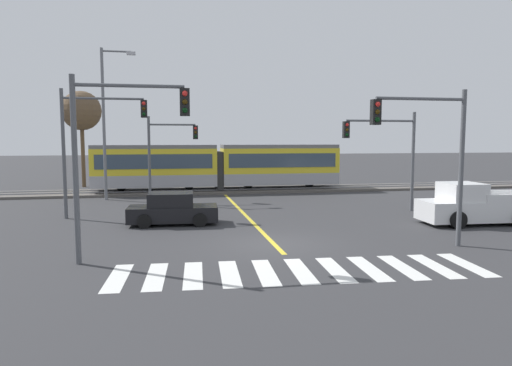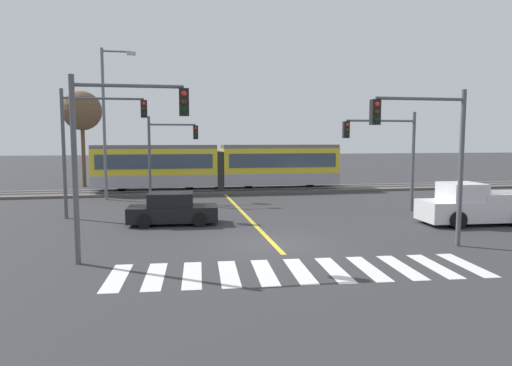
{
  "view_description": "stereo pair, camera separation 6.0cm",
  "coord_description": "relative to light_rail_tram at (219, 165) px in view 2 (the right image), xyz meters",
  "views": [
    {
      "loc": [
        -3.92,
        -16.92,
        4.09
      ],
      "look_at": [
        0.8,
        8.01,
        1.6
      ],
      "focal_mm": 32.0,
      "sensor_mm": 36.0,
      "label": 1
    },
    {
      "loc": [
        -3.87,
        -16.93,
        4.09
      ],
      "look_at": [
        0.8,
        8.01,
        1.6
      ],
      "focal_mm": 32.0,
      "sensor_mm": 36.0,
      "label": 2
    }
  ],
  "objects": [
    {
      "name": "crosswalk_stripe_5",
      "position": [
        0.25,
        -21.44,
        -2.04
      ],
      "size": [
        0.73,
        2.83,
        0.01
      ],
      "primitive_type": "cube",
      "rotation": [
        0.0,
        0.0,
        -0.06
      ],
      "color": "silver",
      "rests_on": "ground"
    },
    {
      "name": "street_lamp_west",
      "position": [
        -7.72,
        -3.14,
        3.52
      ],
      "size": [
        2.24,
        0.28,
        9.94
      ],
      "color": "slate",
      "rests_on": "ground"
    },
    {
      "name": "crosswalk_stripe_2",
      "position": [
        -3.05,
        -21.24,
        -2.04
      ],
      "size": [
        0.73,
        2.83,
        0.01
      ],
      "primitive_type": "cube",
      "rotation": [
        0.0,
        0.0,
        -0.06
      ],
      "color": "silver",
      "rests_on": "ground"
    },
    {
      "name": "crosswalk_stripe_8",
      "position": [
        3.54,
        -21.64,
        -2.04
      ],
      "size": [
        0.73,
        2.83,
        0.01
      ],
      "primitive_type": "cube",
      "rotation": [
        0.0,
        0.0,
        -0.06
      ],
      "color": "silver",
      "rests_on": "ground"
    },
    {
      "name": "traffic_light_mid_left",
      "position": [
        -7.56,
        -10.27,
        2.29
      ],
      "size": [
        4.25,
        0.38,
        6.57
      ],
      "color": "#515459",
      "rests_on": "ground"
    },
    {
      "name": "lane_centre_line",
      "position": [
        0.25,
        -10.72,
        -2.05
      ],
      "size": [
        0.2,
        17.44,
        0.01
      ],
      "primitive_type": "cube",
      "color": "gold",
      "rests_on": "ground"
    },
    {
      "name": "light_rail_tram",
      "position": [
        0.0,
        0.0,
        0.0
      ],
      "size": [
        18.5,
        2.64,
        3.43
      ],
      "color": "#9E9EA3",
      "rests_on": "track_bed"
    },
    {
      "name": "track_bed",
      "position": [
        0.25,
        0.01,
        -1.96
      ],
      "size": [
        120.0,
        4.0,
        0.18
      ],
      "primitive_type": "cube",
      "color": "#56514C",
      "rests_on": "ground"
    },
    {
      "name": "crosswalk_stripe_0",
      "position": [
        -5.24,
        -21.1,
        -2.04
      ],
      "size": [
        0.73,
        2.83,
        0.01
      ],
      "primitive_type": "cube",
      "rotation": [
        0.0,
        0.0,
        -0.06
      ],
      "color": "silver",
      "rests_on": "ground"
    },
    {
      "name": "crosswalk_stripe_6",
      "position": [
        1.34,
        -21.5,
        -2.04
      ],
      "size": [
        0.73,
        2.83,
        0.01
      ],
      "primitive_type": "cube",
      "rotation": [
        0.0,
        0.0,
        -0.06
      ],
      "color": "silver",
      "rests_on": "ground"
    },
    {
      "name": "crosswalk_stripe_9",
      "position": [
        4.64,
        -21.7,
        -2.04
      ],
      "size": [
        0.73,
        2.83,
        0.01
      ],
      "primitive_type": "cube",
      "rotation": [
        0.0,
        0.0,
        -0.06
      ],
      "color": "silver",
      "rests_on": "ground"
    },
    {
      "name": "crosswalk_stripe_1",
      "position": [
        -4.15,
        -21.17,
        -2.04
      ],
      "size": [
        0.73,
        2.83,
        0.01
      ],
      "primitive_type": "cube",
      "rotation": [
        0.0,
        0.0,
        -0.06
      ],
      "color": "silver",
      "rests_on": "ground"
    },
    {
      "name": "sedan_crossing",
      "position": [
        -3.58,
        -12.85,
        -1.35
      ],
      "size": [
        4.28,
        2.07,
        1.52
      ],
      "color": "black",
      "rests_on": "ground"
    },
    {
      "name": "crosswalk_stripe_7",
      "position": [
        2.44,
        -21.57,
        -2.04
      ],
      "size": [
        0.73,
        2.83,
        0.01
      ],
      "primitive_type": "cube",
      "rotation": [
        0.0,
        0.0,
        -0.06
      ],
      "color": "silver",
      "rests_on": "ground"
    },
    {
      "name": "bare_tree_far_west",
      "position": [
        -10.83,
        5.63,
        4.28
      ],
      "size": [
        3.25,
        3.25,
        8.01
      ],
      "color": "brown",
      "rests_on": "ground"
    },
    {
      "name": "ground_plane",
      "position": [
        0.25,
        -17.79,
        -2.05
      ],
      "size": [
        200.0,
        200.0,
        0.0
      ],
      "primitive_type": "plane",
      "color": "#333335"
    },
    {
      "name": "crosswalk_stripe_10",
      "position": [
        5.74,
        -21.77,
        -2.04
      ],
      "size": [
        0.73,
        2.83,
        0.01
      ],
      "primitive_type": "cube",
      "rotation": [
        0.0,
        0.0,
        -0.06
      ],
      "color": "silver",
      "rests_on": "ground"
    },
    {
      "name": "crosswalk_stripe_3",
      "position": [
        -1.95,
        -21.3,
        -2.04
      ],
      "size": [
        0.73,
        2.83,
        0.01
      ],
      "primitive_type": "cube",
      "rotation": [
        0.0,
        0.0,
        -0.06
      ],
      "color": "silver",
      "rests_on": "ground"
    },
    {
      "name": "rail_near",
      "position": [
        0.25,
        -0.71,
        -1.82
      ],
      "size": [
        120.0,
        0.08,
        0.1
      ],
      "primitive_type": "cube",
      "color": "#939399",
      "rests_on": "track_bed"
    },
    {
      "name": "traffic_light_near_right",
      "position": [
        5.81,
        -19.38,
        1.88
      ],
      "size": [
        3.75,
        0.38,
        5.88
      ],
      "color": "#515459",
      "rests_on": "ground"
    },
    {
      "name": "rail_far",
      "position": [
        0.25,
        0.73,
        -1.82
      ],
      "size": [
        120.0,
        0.08,
        0.1
      ],
      "primitive_type": "cube",
      "color": "#939399",
      "rests_on": "track_bed"
    },
    {
      "name": "crosswalk_stripe_4",
      "position": [
        -0.85,
        -21.37,
        -2.04
      ],
      "size": [
        0.73,
        2.83,
        0.01
      ],
      "primitive_type": "cube",
      "rotation": [
        0.0,
        0.0,
        -0.06
      ],
      "color": "silver",
      "rests_on": "ground"
    },
    {
      "name": "traffic_light_near_left",
      "position": [
        -5.41,
        -19.33,
        2.03
      ],
      "size": [
        3.75,
        0.38,
        6.1
      ],
      "color": "#515459",
      "rests_on": "ground"
    },
    {
      "name": "traffic_light_mid_right",
      "position": [
        8.23,
        -11.24,
        1.64
      ],
      "size": [
        4.25,
        0.38,
        5.55
      ],
      "color": "#515459",
      "rests_on": "ground"
    },
    {
      "name": "pickup_truck",
      "position": [
        10.63,
        -15.43,
        -1.21
      ],
      "size": [
        5.49,
        2.43,
        1.98
      ],
      "color": "silver",
      "rests_on": "ground"
    },
    {
      "name": "traffic_light_far_left",
      "position": [
        -3.86,
        -4.34,
        1.54
      ],
      "size": [
        3.25,
        0.38,
        5.51
      ],
      "color": "#515459",
      "rests_on": "ground"
    }
  ]
}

